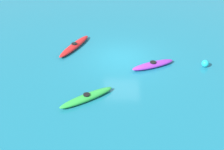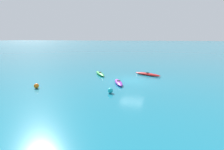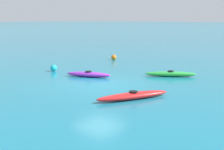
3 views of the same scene
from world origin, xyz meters
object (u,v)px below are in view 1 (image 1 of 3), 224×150
Objects in this scene: kayak_red at (74,46)px; buoy_cyan at (205,63)px; kayak_green at (87,97)px; kayak_purple at (153,65)px.

buoy_cyan reaches higher than kayak_red.
buoy_cyan is at bearing 116.89° from kayak_green.
kayak_red is 7.71× the size of buoy_cyan.
buoy_cyan is at bearing 75.17° from kayak_red.
kayak_red is (-2.37, -5.20, -0.00)m from kayak_purple.
kayak_purple is at bearing -87.62° from buoy_cyan.
kayak_purple is 5.71m from kayak_red.
kayak_red is 1.20× the size of kayak_green.
kayak_purple is 0.98× the size of kayak_green.
kayak_purple is at bearing 65.47° from kayak_red.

